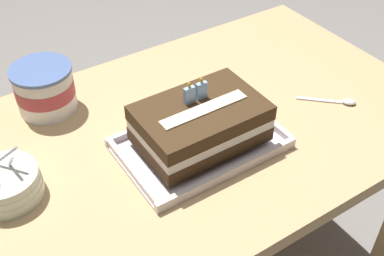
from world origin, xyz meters
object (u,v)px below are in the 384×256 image
Objects in this scene: foil_tray at (201,144)px; serving_spoon_near_tray at (341,101)px; bowl_stack at (6,184)px; ice_cream_tub at (45,88)px; birthday_cake at (201,122)px.

foil_tray is 3.00× the size of serving_spoon_near_tray.
serving_spoon_near_tray is at bearing -10.70° from bowl_stack.
bowl_stack is at bearing 169.30° from serving_spoon_near_tray.
foil_tray is at bearing 171.54° from serving_spoon_near_tray.
ice_cream_tub reaches higher than serving_spoon_near_tray.
foil_tray is 0.06m from birthday_cake.
birthday_cake is 0.39m from serving_spoon_near_tray.
birthday_cake is at bearing 171.53° from serving_spoon_near_tray.
ice_cream_tub is at bearing 53.74° from bowl_stack.
foil_tray is 2.53× the size of bowl_stack.
birthday_cake is 2.26× the size of serving_spoon_near_tray.
birthday_cake is at bearing -12.78° from bowl_stack.
bowl_stack reaches higher than ice_cream_tub.
birthday_cake is at bearing 90.00° from foil_tray.
ice_cream_tub is (0.17, 0.23, 0.03)m from bowl_stack.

